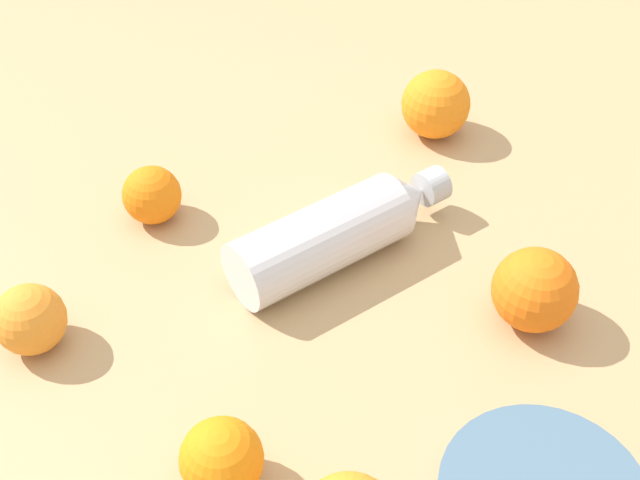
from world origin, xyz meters
name	(u,v)px	position (x,y,z in m)	size (l,w,h in m)	color
ground_plane	(333,302)	(0.00, 0.00, 0.00)	(2.40, 2.40, 0.00)	tan
water_bottle	(339,231)	(-0.05, 0.04, 0.03)	(0.08, 0.25, 0.07)	silver
orange_0	(535,290)	(0.13, 0.13, 0.04)	(0.08, 0.08, 0.08)	orange
orange_1	(152,195)	(-0.21, -0.08, 0.03)	(0.06, 0.06, 0.06)	orange
orange_3	(222,459)	(0.10, -0.19, 0.03)	(0.07, 0.07, 0.07)	orange
orange_4	(30,319)	(-0.12, -0.25, 0.03)	(0.06, 0.06, 0.06)	orange
orange_5	(436,104)	(-0.14, 0.26, 0.04)	(0.08, 0.08, 0.08)	orange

